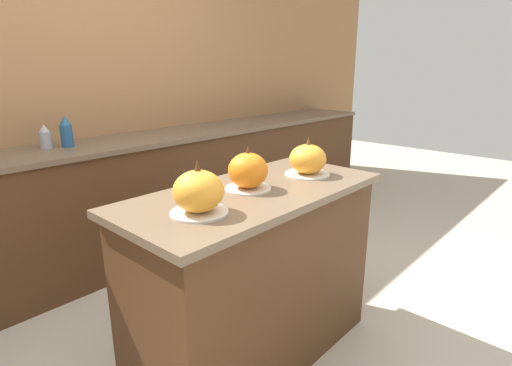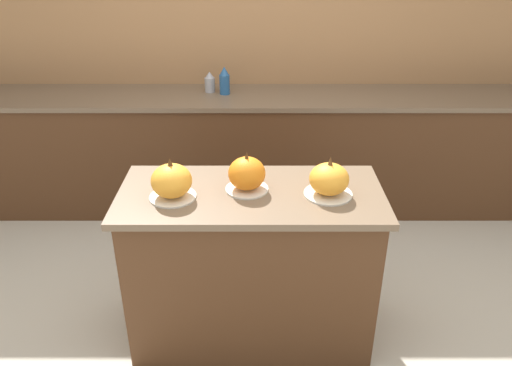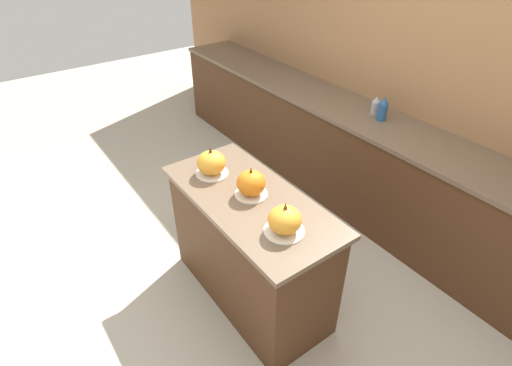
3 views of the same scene
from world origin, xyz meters
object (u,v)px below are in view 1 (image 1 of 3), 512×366
pumpkin_cake_left (198,192)px  bottle_short (45,137)px  pumpkin_cake_right (308,160)px  bottle_tall (66,132)px  pumpkin_cake_center (248,171)px

pumpkin_cake_left → bottle_short: (0.05, 1.60, 0.02)m
pumpkin_cake_right → bottle_tall: size_ratio=1.13×
pumpkin_cake_center → pumpkin_cake_right: pumpkin_cake_center is taller
pumpkin_cake_center → bottle_tall: 1.48m
bottle_tall → bottle_short: size_ratio=1.34×
pumpkin_cake_center → bottle_short: pumpkin_cake_center is taller
pumpkin_cake_right → bottle_short: 1.72m
pumpkin_cake_left → bottle_short: pumpkin_cake_left is taller
pumpkin_cake_left → pumpkin_cake_center: size_ratio=1.06×
pumpkin_cake_left → bottle_tall: (0.16, 1.55, 0.05)m
bottle_short → pumpkin_cake_right: bearing=-66.1°
pumpkin_cake_right → pumpkin_cake_left: bearing=-177.9°
pumpkin_cake_center → bottle_tall: (-0.19, 1.47, 0.05)m
pumpkin_cake_center → bottle_short: bearing=101.3°
pumpkin_cake_center → bottle_tall: bearing=97.3°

